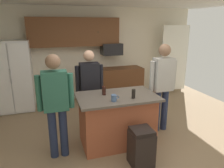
% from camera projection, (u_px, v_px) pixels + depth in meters
% --- Properties ---
extents(floor, '(7.04, 7.04, 0.00)m').
position_uv_depth(floor, '(121.00, 145.00, 3.84)').
color(floor, '#937A5B').
rests_on(floor, ground).
extents(back_wall, '(6.40, 0.10, 2.60)m').
position_uv_depth(back_wall, '(89.00, 54.00, 6.05)').
color(back_wall, beige).
rests_on(back_wall, ground).
extents(french_door_window_panel, '(0.90, 0.06, 2.00)m').
position_uv_depth(french_door_window_panel, '(174.00, 59.00, 6.48)').
color(french_door_window_panel, white).
rests_on(french_door_window_panel, ground).
extents(cabinet_run_upper, '(2.40, 0.38, 0.75)m').
position_uv_depth(cabinet_run_upper, '(75.00, 32.00, 5.58)').
color(cabinet_run_upper, brown).
extents(cabinet_run_lower, '(1.80, 0.63, 0.90)m').
position_uv_depth(cabinet_run_lower, '(112.00, 83.00, 6.16)').
color(cabinet_run_lower, brown).
rests_on(cabinet_run_lower, ground).
extents(refrigerator, '(0.90, 0.76, 1.76)m').
position_uv_depth(refrigerator, '(13.00, 76.00, 5.21)').
color(refrigerator, white).
rests_on(refrigerator, ground).
extents(microwave_over_range, '(0.56, 0.40, 0.32)m').
position_uv_depth(microwave_over_range, '(111.00, 49.00, 5.91)').
color(microwave_over_range, black).
extents(kitchen_island, '(1.40, 0.88, 0.92)m').
position_uv_depth(kitchen_island, '(117.00, 119.00, 3.79)').
color(kitchen_island, '#AD5638').
rests_on(kitchen_island, ground).
extents(person_elder_center, '(0.57, 0.22, 1.64)m').
position_uv_depth(person_elder_center, '(90.00, 85.00, 4.25)').
color(person_elder_center, tan).
rests_on(person_elder_center, ground).
extents(person_guest_left, '(0.57, 0.23, 1.77)m').
position_uv_depth(person_guest_left, '(163.00, 82.00, 4.12)').
color(person_guest_left, '#232D4C').
rests_on(person_guest_left, ground).
extents(person_guest_right, '(0.57, 0.22, 1.70)m').
position_uv_depth(person_guest_right, '(56.00, 100.00, 3.26)').
color(person_guest_right, '#232D4C').
rests_on(person_guest_right, ground).
extents(glass_short_whisky, '(0.06, 0.06, 0.16)m').
position_uv_depth(glass_short_whisky, '(133.00, 94.00, 3.53)').
color(glass_short_whisky, black).
rests_on(glass_short_whisky, kitchen_island).
extents(mug_ceramic_white, '(0.13, 0.09, 0.11)m').
position_uv_depth(mug_ceramic_white, '(114.00, 98.00, 3.39)').
color(mug_ceramic_white, '#4C6B99').
rests_on(mug_ceramic_white, kitchen_island).
extents(glass_stout_tall, '(0.07, 0.07, 0.16)m').
position_uv_depth(glass_stout_tall, '(104.00, 91.00, 3.69)').
color(glass_stout_tall, black).
rests_on(glass_stout_tall, kitchen_island).
extents(trash_bin, '(0.34, 0.34, 0.61)m').
position_uv_depth(trash_bin, '(141.00, 147.00, 3.22)').
color(trash_bin, black).
rests_on(trash_bin, ground).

